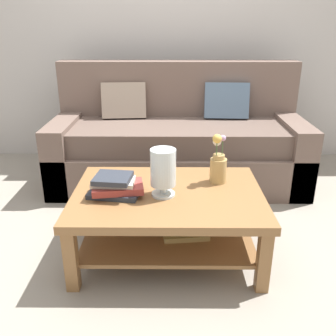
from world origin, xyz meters
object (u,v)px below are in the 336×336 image
(couch, at_px, (178,142))
(book_stack_main, at_px, (115,186))
(glass_hurricane_vase, at_px, (163,169))
(flower_pitcher, at_px, (218,164))
(coffee_table, at_px, (169,209))

(couch, height_order, book_stack_main, couch)
(book_stack_main, height_order, glass_hurricane_vase, glass_hurricane_vase)
(glass_hurricane_vase, bearing_deg, couch, 84.92)
(glass_hurricane_vase, distance_m, flower_pitcher, 0.40)
(couch, xyz_separation_m, flower_pitcher, (0.24, -1.04, 0.19))
(coffee_table, xyz_separation_m, flower_pitcher, (0.32, 0.16, 0.24))
(book_stack_main, distance_m, glass_hurricane_vase, 0.31)
(glass_hurricane_vase, xyz_separation_m, flower_pitcher, (0.35, 0.20, -0.04))
(couch, distance_m, flower_pitcher, 1.08)
(couch, xyz_separation_m, glass_hurricane_vase, (-0.11, -1.24, 0.23))
(coffee_table, bearing_deg, couch, 86.28)
(couch, relative_size, flower_pitcher, 6.77)
(couch, bearing_deg, coffee_table, -93.72)
(book_stack_main, bearing_deg, glass_hurricane_vase, 0.09)
(book_stack_main, distance_m, flower_pitcher, 0.67)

